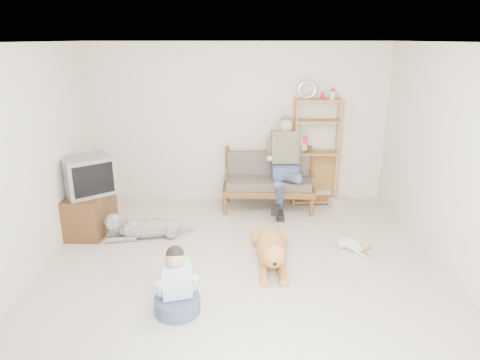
{
  "coord_description": "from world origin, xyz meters",
  "views": [
    {
      "loc": [
        -0.11,
        -4.44,
        2.74
      ],
      "look_at": [
        -0.02,
        1.0,
        0.93
      ],
      "focal_mm": 32.0,
      "sensor_mm": 36.0,
      "label": 1
    }
  ],
  "objects_px": {
    "etagere": "(316,151)",
    "tv_stand": "(90,212)",
    "golden_retriever": "(271,248)",
    "loveseat": "(268,180)"
  },
  "relations": [
    {
      "from": "etagere",
      "to": "tv_stand",
      "type": "distance_m",
      "value": 3.74
    },
    {
      "from": "etagere",
      "to": "tv_stand",
      "type": "relative_size",
      "value": 2.26
    },
    {
      "from": "etagere",
      "to": "golden_retriever",
      "type": "bearing_deg",
      "value": -113.79
    },
    {
      "from": "loveseat",
      "to": "etagere",
      "type": "distance_m",
      "value": 0.95
    },
    {
      "from": "loveseat",
      "to": "etagere",
      "type": "xyz_separation_m",
      "value": [
        0.82,
        0.19,
        0.44
      ]
    },
    {
      "from": "loveseat",
      "to": "golden_retriever",
      "type": "distance_m",
      "value": 1.92
    },
    {
      "from": "tv_stand",
      "to": "golden_retriever",
      "type": "bearing_deg",
      "value": -16.84
    },
    {
      "from": "etagere",
      "to": "golden_retriever",
      "type": "height_order",
      "value": "etagere"
    },
    {
      "from": "golden_retriever",
      "to": "tv_stand",
      "type": "bearing_deg",
      "value": 160.63
    },
    {
      "from": "loveseat",
      "to": "tv_stand",
      "type": "relative_size",
      "value": 1.65
    }
  ]
}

